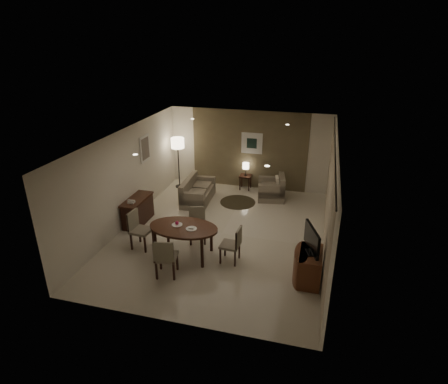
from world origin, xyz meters
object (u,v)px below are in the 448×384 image
(dining_table, at_px, (184,241))
(chair_near, at_px, (166,256))
(tv_cabinet, at_px, (310,267))
(chair_right, at_px, (230,245))
(side_table, at_px, (245,182))
(floor_lamp, at_px, (179,163))
(chair_left, at_px, (141,230))
(console_desk, at_px, (138,211))
(chair_far, at_px, (197,226))
(armchair, at_px, (271,187))
(sofa, at_px, (198,190))

(dining_table, height_order, chair_near, chair_near)
(tv_cabinet, distance_m, chair_right, 1.89)
(tv_cabinet, bearing_deg, side_table, 117.26)
(floor_lamp, bearing_deg, chair_left, -82.02)
(dining_table, xyz_separation_m, chair_left, (-1.16, 0.08, 0.10))
(tv_cabinet, bearing_deg, console_desk, 162.95)
(tv_cabinet, height_order, chair_near, chair_near)
(chair_far, height_order, chair_right, chair_far)
(dining_table, distance_m, chair_left, 1.17)
(console_desk, height_order, side_table, console_desk)
(floor_lamp, bearing_deg, tv_cabinet, -42.51)
(chair_near, height_order, armchair, chair_near)
(chair_near, xyz_separation_m, chair_far, (0.20, 1.56, -0.03))
(dining_table, xyz_separation_m, chair_far, (0.10, 0.72, 0.06))
(chair_left, bearing_deg, side_table, -16.11)
(chair_near, distance_m, chair_far, 1.57)
(armchair, xyz_separation_m, side_table, (-0.98, 0.57, -0.15))
(tv_cabinet, distance_m, sofa, 5.02)
(console_desk, xyz_separation_m, chair_right, (3.02, -1.22, 0.08))
(chair_right, relative_size, armchair, 1.01)
(chair_right, bearing_deg, chair_left, -87.54)
(armchair, bearing_deg, chair_right, -15.52)
(dining_table, bearing_deg, chair_near, -96.53)
(chair_right, xyz_separation_m, floor_lamp, (-2.87, 4.07, 0.43))
(tv_cabinet, relative_size, armchair, 1.01)
(sofa, bearing_deg, chair_left, 168.59)
(armchair, height_order, floor_lamp, floor_lamp)
(chair_near, height_order, sofa, chair_near)
(side_table, bearing_deg, console_desk, -126.92)
(sofa, bearing_deg, armchair, -73.26)
(console_desk, relative_size, dining_table, 0.71)
(chair_near, distance_m, sofa, 4.04)
(armchair, relative_size, floor_lamp, 0.50)
(tv_cabinet, distance_m, dining_table, 3.02)
(chair_near, relative_size, chair_far, 1.07)
(chair_left, relative_size, side_table, 1.96)
(tv_cabinet, bearing_deg, chair_far, 162.04)
(chair_far, bearing_deg, chair_near, -116.73)
(chair_far, bearing_deg, dining_table, -117.47)
(chair_far, bearing_deg, tv_cabinet, -37.53)
(console_desk, relative_size, floor_lamp, 0.68)
(armchair, height_order, side_table, armchair)
(sofa, bearing_deg, side_table, -45.64)
(chair_left, height_order, chair_right, chair_left)
(chair_left, height_order, floor_lamp, floor_lamp)
(dining_table, relative_size, chair_near, 1.74)
(console_desk, relative_size, chair_near, 1.24)
(dining_table, xyz_separation_m, chair_right, (1.14, 0.05, 0.06))
(tv_cabinet, bearing_deg, floor_lamp, 137.49)
(chair_left, xyz_separation_m, side_table, (1.72, 4.44, -0.24))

